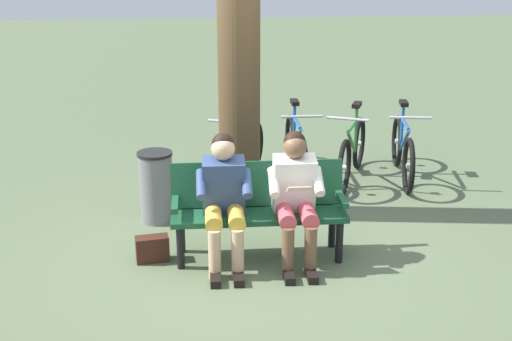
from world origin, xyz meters
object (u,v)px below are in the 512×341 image
(tree_trunk, at_px, (239,64))
(litter_bin, at_px, (156,187))
(bench, at_px, (258,203))
(handbag, at_px, (152,249))
(person_companion, at_px, (224,195))
(bicycle_orange, at_px, (352,152))
(person_reading, at_px, (295,192))
(bicycle_purple, at_px, (403,151))
(bicycle_red, at_px, (296,149))
(bicycle_silver, at_px, (241,156))

(tree_trunk, relative_size, litter_bin, 4.29)
(bench, bearing_deg, handbag, 4.69)
(tree_trunk, bearing_deg, handbag, 51.27)
(person_companion, height_order, bicycle_orange, person_companion)
(person_reading, height_order, bicycle_purple, person_reading)
(person_companion, height_order, handbag, person_companion)
(bicycle_orange, xyz_separation_m, bicycle_red, (0.66, -0.19, 0.00))
(bench, relative_size, bicycle_orange, 1.02)
(litter_bin, bearing_deg, bench, 138.10)
(bicycle_orange, distance_m, bicycle_red, 0.69)
(bicycle_orange, relative_size, bicycle_red, 0.93)
(person_companion, xyz_separation_m, bicycle_purple, (-2.28, -2.10, -0.30))
(bench, distance_m, handbag, 1.06)
(person_reading, height_order, tree_trunk, tree_trunk)
(person_reading, bearing_deg, bicycle_purple, -127.56)
(tree_trunk, bearing_deg, bicycle_red, -125.55)
(litter_bin, relative_size, bicycle_red, 0.45)
(person_reading, relative_size, bicycle_orange, 0.77)
(tree_trunk, relative_size, bicycle_red, 1.92)
(handbag, distance_m, tree_trunk, 2.06)
(litter_bin, xyz_separation_m, bicycle_orange, (-2.31, -1.04, -0.02))
(litter_bin, distance_m, bicycle_red, 2.05)
(bicycle_purple, bearing_deg, handbag, -46.53)
(litter_bin, height_order, bicycle_red, bicycle_red)
(person_companion, height_order, tree_trunk, tree_trunk)
(bicycle_purple, bearing_deg, bench, -36.19)
(bicycle_silver, bearing_deg, litter_bin, -19.58)
(person_companion, distance_m, bicycle_silver, 2.11)
(bench, height_order, person_reading, person_reading)
(bicycle_orange, bearing_deg, person_reading, -2.76)
(person_reading, bearing_deg, bench, -27.20)
(bicycle_purple, xyz_separation_m, bicycle_silver, (1.99, 0.02, 0.00))
(tree_trunk, bearing_deg, person_companion, 79.43)
(person_reading, xyz_separation_m, bicycle_red, (-0.35, -2.27, -0.31))
(person_reading, distance_m, litter_bin, 1.69)
(person_companion, bearing_deg, litter_bin, -57.18)
(tree_trunk, bearing_deg, bicycle_silver, -94.58)
(bicycle_orange, bearing_deg, handbag, -26.20)
(person_companion, relative_size, bicycle_purple, 0.72)
(bicycle_orange, xyz_separation_m, bicycle_silver, (1.36, 0.01, 0.00))
(litter_bin, xyz_separation_m, bicycle_silver, (-0.95, -1.03, -0.02))
(bench, height_order, handbag, bench)
(bench, xyz_separation_m, bicycle_orange, (-1.33, -1.92, -0.15))
(bicycle_purple, bearing_deg, person_companion, -38.24)
(bench, xyz_separation_m, bicycle_silver, (0.03, -1.91, -0.15))
(tree_trunk, relative_size, bicycle_silver, 2.06)
(bicycle_orange, bearing_deg, tree_trunk, -35.10)
(person_reading, xyz_separation_m, bicycle_purple, (-1.64, -2.10, -0.31))
(bench, relative_size, bicycle_red, 0.95)
(bicycle_orange, relative_size, bicycle_silver, 1.00)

